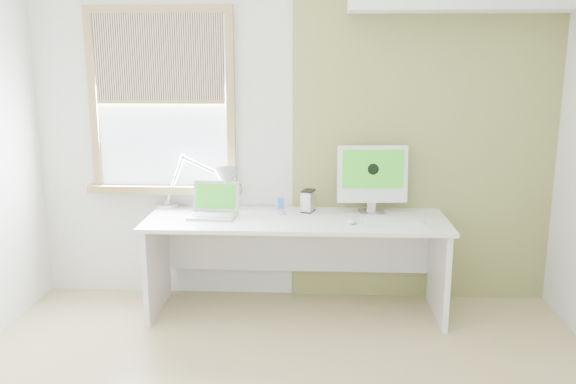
# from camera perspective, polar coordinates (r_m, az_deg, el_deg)

# --- Properties ---
(room) EXTENTS (4.04, 3.54, 2.64)m
(room) POSITION_cam_1_polar(r_m,az_deg,el_deg) (2.89, -1.03, 1.29)
(room) COLOR tan
(room) RESTS_ON ground
(accent_wall) EXTENTS (2.00, 0.02, 2.60)m
(accent_wall) POSITION_cam_1_polar(r_m,az_deg,el_deg) (4.68, 12.82, 5.29)
(accent_wall) COLOR olive
(accent_wall) RESTS_ON room
(window) EXTENTS (1.20, 0.14, 1.42)m
(window) POSITION_cam_1_polar(r_m,az_deg,el_deg) (4.71, -11.96, 8.38)
(window) COLOR #997D48
(window) RESTS_ON room
(desk) EXTENTS (2.20, 0.70, 0.73)m
(desk) POSITION_cam_1_polar(r_m,az_deg,el_deg) (4.48, 0.81, -4.73)
(desk) COLOR white
(desk) RESTS_ON room
(desk_lamp) EXTENTS (0.72, 0.37, 0.42)m
(desk_lamp) POSITION_cam_1_polar(r_m,az_deg,el_deg) (4.57, -6.96, 0.92)
(desk_lamp) COLOR silver
(desk_lamp) RESTS_ON desk
(laptop) EXTENTS (0.36, 0.30, 0.24)m
(laptop) POSITION_cam_1_polar(r_m,az_deg,el_deg) (4.47, -7.08, -1.47)
(laptop) COLOR silver
(laptop) RESTS_ON desk
(phone_dock) EXTENTS (0.09, 0.09, 0.14)m
(phone_dock) POSITION_cam_1_polar(r_m,az_deg,el_deg) (4.48, -0.68, -1.62)
(phone_dock) COLOR silver
(phone_dock) RESTS_ON desk
(external_drive) EXTENTS (0.12, 0.15, 0.17)m
(external_drive) POSITION_cam_1_polar(r_m,az_deg,el_deg) (4.54, 1.93, -0.86)
(external_drive) COLOR silver
(external_drive) RESTS_ON desk
(imac) EXTENTS (0.53, 0.18, 0.51)m
(imac) POSITION_cam_1_polar(r_m,az_deg,el_deg) (4.51, 8.05, 1.57)
(imac) COLOR silver
(imac) RESTS_ON desk
(keyboard) EXTENTS (0.44, 0.14, 0.02)m
(keyboard) POSITION_cam_1_polar(r_m,az_deg,el_deg) (4.26, 10.11, -2.98)
(keyboard) COLOR white
(keyboard) RESTS_ON desk
(mouse) EXTENTS (0.08, 0.12, 0.03)m
(mouse) POSITION_cam_1_polar(r_m,az_deg,el_deg) (4.25, 6.08, -2.78)
(mouse) COLOR white
(mouse) RESTS_ON desk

